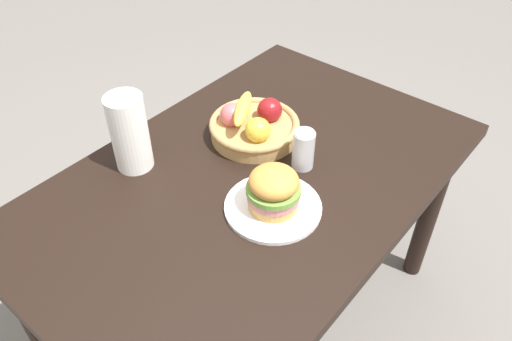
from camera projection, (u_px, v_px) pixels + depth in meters
The scene contains 7 objects.
ground_plane at pixel (252, 317), 2.00m from camera, with size 8.00×8.00×0.00m, color slate.
dining_table at pixel (251, 200), 1.57m from camera, with size 1.40×0.90×0.75m.
plate at pixel (273, 207), 1.40m from camera, with size 0.27×0.27×0.01m, color white.
sandwich at pixel (274, 189), 1.35m from camera, with size 0.15×0.15×0.13m.
soda_can at pixel (303, 149), 1.50m from camera, with size 0.07×0.07×0.13m.
fruit_basket at pixel (254, 125), 1.61m from camera, with size 0.29×0.29×0.13m.
paper_towel_roll at pixel (129, 133), 1.46m from camera, with size 0.11×0.11×0.24m, color white.
Camera 1 is at (-0.85, -0.73, 1.75)m, focal length 35.59 mm.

